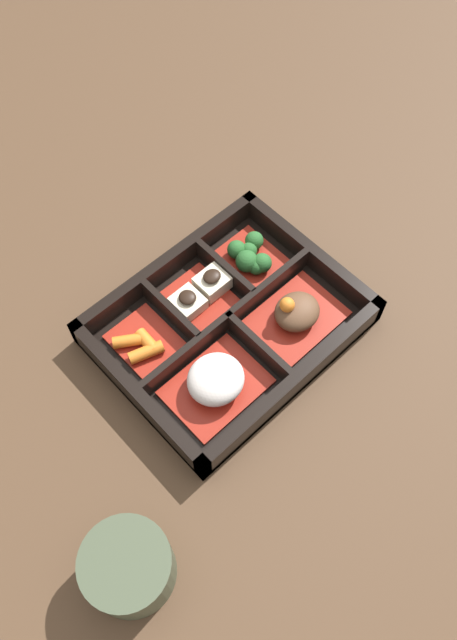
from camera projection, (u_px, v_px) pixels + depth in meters
name	position (u px, v px, depth m)	size (l,w,h in m)	color
ground_plane	(228.00, 330.00, 0.77)	(3.00, 3.00, 0.00)	#4C3523
bento_base	(228.00, 328.00, 0.77)	(0.30, 0.24, 0.01)	black
bento_rim	(227.00, 320.00, 0.75)	(0.30, 0.24, 0.04)	black
bowl_stew	(296.00, 314.00, 0.75)	(0.11, 0.08, 0.05)	maroon
bowl_rice	(216.00, 381.00, 0.71)	(0.11, 0.08, 0.04)	maroon
bowl_greens	(251.00, 256.00, 0.80)	(0.07, 0.08, 0.03)	maroon
bowl_tofu	(201.00, 293.00, 0.77)	(0.08, 0.08, 0.03)	maroon
bowl_carrots	(143.00, 343.00, 0.74)	(0.07, 0.08, 0.02)	maroon
tea_cup	(129.00, 567.00, 0.60)	(0.09, 0.09, 0.07)	#424C38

